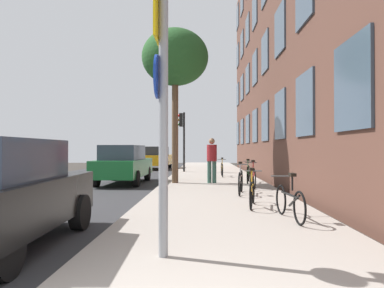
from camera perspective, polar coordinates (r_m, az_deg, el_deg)
name	(u,v)px	position (r m, az deg, el deg)	size (l,w,h in m)	color
ground_plane	(137,181)	(17.02, -8.63, -5.74)	(41.80, 41.80, 0.00)	#332D28
road_asphalt	(92,180)	(17.52, -15.43, -5.56)	(7.00, 38.00, 0.01)	#2D2D30
sidewalk	(213,180)	(16.75, 3.30, -5.62)	(4.20, 38.00, 0.12)	#9E9389
building_facade	(271,33)	(17.27, 12.34, 16.80)	(0.56, 27.00, 13.33)	#513328
sign_post	(162,98)	(4.66, -4.81, 7.16)	(0.16, 0.60, 3.47)	gray
traffic_light	(182,131)	(21.53, -1.54, 2.07)	(0.43, 0.24, 3.53)	black
tree_near	(175,58)	(14.94, -2.68, 13.32)	(2.67, 2.67, 6.18)	brown
bicycle_0	(290,201)	(7.30, 15.16, -8.72)	(0.42, 1.70, 0.91)	black
bicycle_1	(252,191)	(8.71, 9.46, -7.39)	(0.48, 1.61, 0.92)	black
bicycle_2	(241,181)	(11.03, 7.67, -5.85)	(0.45, 1.67, 0.98)	black
bicycle_3	(253,177)	(12.97, 9.55, -5.11)	(0.42, 1.76, 0.97)	black
bicycle_4	(248,173)	(14.77, 8.85, -4.59)	(0.46, 1.63, 0.96)	black
bicycle_5	(222,169)	(17.89, 4.76, -3.95)	(0.42, 1.71, 0.93)	black
pedestrian_0	(212,157)	(14.43, 3.15, -2.12)	(0.55, 0.55, 1.79)	#33594C
car_1	(124,164)	(15.60, -10.71, -3.09)	(1.79, 4.49, 1.62)	#19662D
car_2	(157,158)	(26.08, -5.59, -2.15)	(1.91, 4.11, 1.62)	orange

